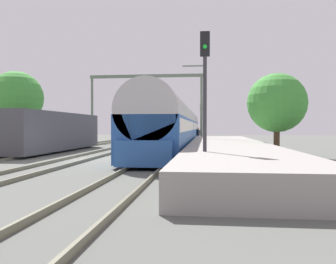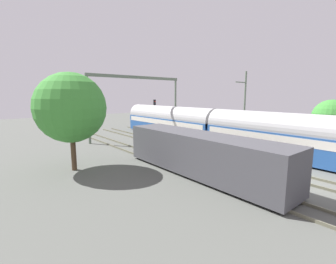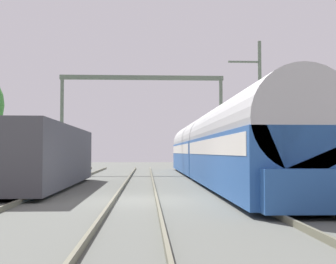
% 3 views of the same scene
% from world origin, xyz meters
% --- Properties ---
extents(ground, '(120.00, 120.00, 0.00)m').
position_xyz_m(ground, '(0.00, 0.00, 0.00)').
color(ground, '#565953').
extents(track_far_west, '(1.52, 60.00, 0.16)m').
position_xyz_m(track_far_west, '(-4.40, 0.00, 0.08)').
color(track_far_west, '#666550').
rests_on(track_far_west, ground).
extents(track_west, '(1.52, 60.00, 0.16)m').
position_xyz_m(track_west, '(0.00, 0.00, 0.08)').
color(track_west, '#666550').
rests_on(track_west, ground).
extents(track_east, '(1.52, 60.00, 0.16)m').
position_xyz_m(track_east, '(4.40, 0.00, 0.08)').
color(track_east, '#666550').
rests_on(track_east, ground).
extents(platform, '(4.40, 28.00, 0.90)m').
position_xyz_m(platform, '(8.21, 2.00, 0.45)').
color(platform, gray).
rests_on(platform, ground).
extents(passenger_train, '(2.93, 32.85, 3.82)m').
position_xyz_m(passenger_train, '(4.40, 11.51, 1.97)').
color(passenger_train, '#28569E').
rests_on(passenger_train, ground).
extents(freight_car, '(2.80, 13.00, 2.70)m').
position_xyz_m(freight_car, '(-4.40, 5.55, 1.47)').
color(freight_car, '#47474C').
rests_on(freight_car, ground).
extents(person_crossing, '(0.42, 0.47, 1.73)m').
position_xyz_m(person_crossing, '(6.02, 20.51, 1.03)').
color(person_crossing, '#2B2B2B').
rests_on(person_crossing, ground).
extents(railway_signal_far, '(0.36, 0.30, 4.76)m').
position_xyz_m(railway_signal_far, '(6.31, 25.69, 3.07)').
color(railway_signal_far, '#2D2D33').
rests_on(railway_signal_far, ground).
extents(catenary_gantry, '(13.19, 0.28, 7.86)m').
position_xyz_m(catenary_gantry, '(0.00, 20.64, 5.68)').
color(catenary_gantry, '#5E6D5C').
rests_on(catenary_gantry, ground).
extents(catenary_pole_east_mid, '(1.90, 0.20, 8.00)m').
position_xyz_m(catenary_pole_east_mid, '(6.75, 9.51, 4.15)').
color(catenary_pole_east_mid, '#5E6D5C').
rests_on(catenary_pole_east_mid, ground).
extents(tree_west_background, '(4.96, 4.96, 7.06)m').
position_xyz_m(tree_west_background, '(-10.84, 12.00, 4.57)').
color(tree_west_background, '#4C3826').
rests_on(tree_west_background, ground).
extents(tree_east_background, '(3.55, 3.55, 5.04)m').
position_xyz_m(tree_east_background, '(11.18, 2.54, 3.26)').
color(tree_east_background, '#4C3826').
rests_on(tree_east_background, ground).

